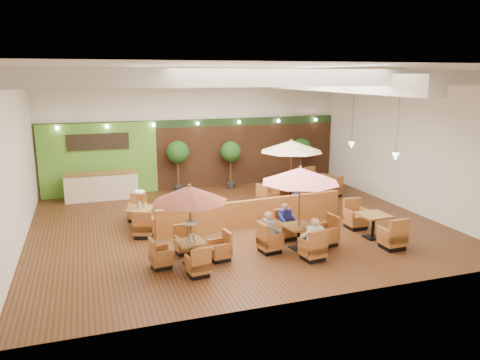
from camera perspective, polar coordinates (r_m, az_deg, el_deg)
name	(u,v)px	position (r m, az deg, el deg)	size (l,w,h in m)	color
room	(232,119)	(17.26, -0.92, 7.40)	(14.04, 14.00, 5.52)	#381E0F
service_counter	(102,186)	(20.80, -16.53, -0.72)	(3.00, 0.75, 1.18)	beige
booth_divider	(253,213)	(16.46, 1.59, -4.05)	(6.96, 0.18, 0.96)	brown
table_0	(190,210)	(12.98, -6.11, -3.63)	(2.31, 2.31, 2.33)	brown
table_1	(300,193)	(14.13, 7.30, -1.56)	(2.60, 2.60, 2.60)	brown
table_2	(291,161)	(18.77, 6.25, 2.31)	(2.87, 2.87, 2.75)	brown
table_3	(140,215)	(16.57, -12.07, -4.17)	(1.08, 2.69, 1.53)	brown
table_4	(373,226)	(15.93, 15.92, -5.47)	(0.93, 2.73, 1.03)	brown
table_5	(323,184)	(21.66, 10.04, -0.47)	(1.03, 2.65, 0.95)	brown
topiary_0	(178,154)	(21.13, -7.60, 3.15)	(1.02, 1.02, 2.36)	black
topiary_1	(230,153)	(21.74, -1.17, 3.26)	(0.96, 0.96, 2.23)	black
topiary_2	(301,150)	(23.06, 7.46, 3.68)	(0.95, 0.95, 2.21)	black
diner_0	(313,235)	(13.60, 8.92, -6.59)	(0.44, 0.38, 0.82)	white
diner_1	(286,217)	(15.23, 5.65, -4.52)	(0.38, 0.34, 0.72)	navy
diner_2	(270,228)	(14.04, 3.68, -5.85)	(0.36, 0.43, 0.82)	gray
diner_3	(301,193)	(18.12, 7.50, -1.62)	(0.48, 0.46, 0.85)	navy
diner_4	(313,186)	(19.44, 8.87, -0.75)	(0.37, 0.42, 0.79)	white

